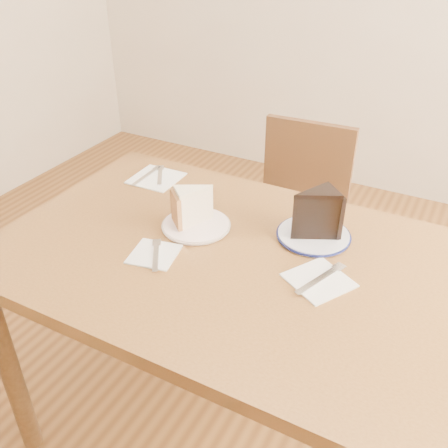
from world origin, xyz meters
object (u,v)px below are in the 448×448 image
(plate_cream, at_px, (196,225))
(carrot_cake, at_px, (196,206))
(plate_navy, at_px, (313,235))
(table, at_px, (224,281))
(chair_far, at_px, (293,222))
(chocolate_cake, at_px, (313,216))

(plate_cream, height_order, carrot_cake, carrot_cake)
(plate_navy, relative_size, carrot_cake, 1.88)
(table, distance_m, chair_far, 0.68)
(plate_cream, height_order, plate_navy, same)
(plate_navy, relative_size, chocolate_cake, 1.58)
(carrot_cake, bearing_deg, chair_far, 123.08)
(chair_far, xyz_separation_m, plate_cream, (-0.09, -0.59, 0.29))
(table, height_order, chocolate_cake, chocolate_cake)
(plate_cream, bearing_deg, carrot_cake, 121.21)
(plate_navy, xyz_separation_m, chocolate_cake, (-0.00, -0.01, 0.07))
(plate_cream, distance_m, chocolate_cake, 0.32)
(table, bearing_deg, plate_cream, 151.74)
(plate_navy, height_order, carrot_cake, carrot_cake)
(table, relative_size, chocolate_cake, 9.82)
(plate_cream, xyz_separation_m, chocolate_cake, (0.30, 0.09, 0.07))
(chair_far, height_order, plate_cream, chair_far)
(plate_cream, height_order, chocolate_cake, chocolate_cake)
(table, bearing_deg, chair_far, 93.35)
(table, bearing_deg, carrot_cake, 149.12)
(chair_far, relative_size, carrot_cake, 8.11)
(chair_far, xyz_separation_m, carrot_cake, (-0.09, -0.57, 0.34))
(table, bearing_deg, plate_navy, 43.36)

